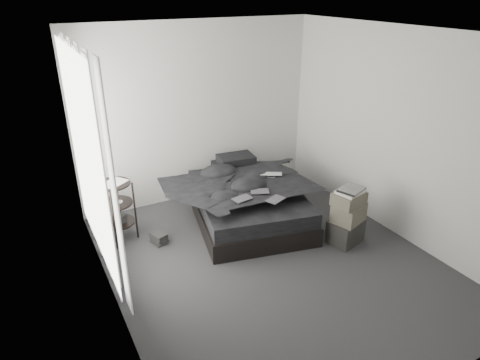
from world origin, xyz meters
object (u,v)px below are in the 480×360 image
side_stand (117,212)px  box_lower (345,231)px  bed (248,211)px  laptop (271,171)px

side_stand → box_lower: (2.53, -1.44, -0.24)m
bed → laptop: size_ratio=6.24×
bed → box_lower: 1.36m
laptop → side_stand: side_stand is taller
laptop → box_lower: laptop is taller
side_stand → box_lower: bearing=-29.6°
laptop → box_lower: 1.27m
box_lower → bed: bearing=126.8°
bed → laptop: 0.65m
laptop → side_stand: size_ratio=0.38×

